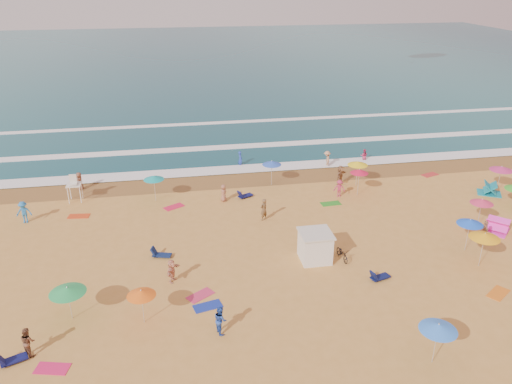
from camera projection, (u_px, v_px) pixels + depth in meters
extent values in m
plane|color=gold|center=(234.00, 246.00, 36.45)|extent=(220.00, 220.00, 0.00)
cube|color=#0C4756|center=(184.00, 60.00, 112.00)|extent=(220.00, 140.00, 0.18)
plane|color=olive|center=(217.00, 181.00, 47.69)|extent=(220.00, 220.00, 0.00)
cube|color=white|center=(214.00, 171.00, 49.90)|extent=(200.00, 2.20, 0.05)
cube|color=white|center=(208.00, 148.00, 56.19)|extent=(200.00, 1.60, 0.05)
cube|color=white|center=(201.00, 124.00, 65.19)|extent=(200.00, 1.20, 0.05)
cube|color=white|center=(315.00, 247.00, 34.38)|extent=(2.00, 2.00, 2.00)
cube|color=silver|center=(316.00, 233.00, 33.95)|extent=(2.20, 2.20, 0.12)
imported|color=black|center=(342.00, 253.00, 34.63)|extent=(0.77, 1.80, 0.92)
cone|color=#DD315C|center=(482.00, 201.00, 38.35)|extent=(1.75, 1.75, 0.35)
cone|color=orange|center=(141.00, 293.00, 27.75)|extent=(1.63, 1.63, 0.35)
cone|color=yellow|center=(358.00, 163.00, 45.79)|extent=(1.86, 1.86, 0.35)
cone|color=#14A6A9|center=(154.00, 178.00, 42.73)|extent=(1.76, 1.76, 0.35)
cone|color=#CB2D73|center=(501.00, 168.00, 44.39)|extent=(2.02, 2.02, 0.35)
cone|color=blue|center=(470.00, 222.00, 35.00)|extent=(1.82, 1.82, 0.35)
cone|color=blue|center=(272.00, 163.00, 45.92)|extent=(1.77, 1.77, 0.35)
cone|color=#FFAF15|center=(485.00, 236.00, 33.06)|extent=(2.01, 2.01, 0.35)
cone|color=red|center=(359.00, 171.00, 43.79)|extent=(1.60, 1.60, 0.35)
cone|color=#3883FF|center=(438.00, 327.00, 24.76)|extent=(1.91, 1.91, 0.35)
cone|color=green|center=(67.00, 290.00, 28.10)|extent=(2.06, 2.06, 0.35)
cube|color=#101351|center=(14.00, 360.00, 25.58)|extent=(1.42, 1.02, 0.34)
cube|color=navy|center=(162.00, 255.00, 34.99)|extent=(1.40, 0.89, 0.34)
cube|color=#0E1546|center=(380.00, 277.00, 32.47)|extent=(1.40, 0.90, 0.34)
cube|color=#0F134F|center=(246.00, 196.00, 44.19)|extent=(1.42, 1.04, 0.34)
cube|color=#E91D5F|center=(52.00, 369.00, 25.23)|extent=(1.86, 1.24, 0.03)
cube|color=red|center=(79.00, 216.00, 40.86)|extent=(1.79, 1.05, 0.03)
cube|color=#D0315D|center=(200.00, 295.00, 30.91)|extent=(1.89, 1.65, 0.03)
cube|color=#E41C48|center=(174.00, 207.00, 42.46)|extent=(1.90, 1.59, 0.03)
cube|color=#1A30A3|center=(208.00, 306.00, 29.91)|extent=(1.85, 1.23, 0.03)
cube|color=#2E9224|center=(331.00, 204.00, 43.06)|extent=(1.75, 0.96, 0.03)
cube|color=orange|center=(498.00, 293.00, 31.12)|extent=(1.89, 1.67, 0.03)
cube|color=red|center=(430.00, 175.00, 49.13)|extent=(1.89, 1.36, 0.03)
imported|color=#2877BE|center=(24.00, 212.00, 39.49)|extent=(1.19, 0.69, 1.83)
imported|color=brown|center=(80.00, 181.00, 45.55)|extent=(0.68, 0.90, 1.66)
imported|color=brown|center=(28.00, 341.00, 25.90)|extent=(1.00, 1.00, 1.64)
imported|color=brown|center=(264.00, 209.00, 39.92)|extent=(0.81, 0.75, 1.85)
imported|color=#996A46|center=(340.00, 175.00, 46.52)|extent=(1.55, 1.71, 1.89)
imported|color=#E39677|center=(172.00, 271.00, 32.02)|extent=(1.13, 1.51, 1.59)
imported|color=tan|center=(485.00, 232.00, 36.59)|extent=(0.59, 1.09, 1.78)
imported|color=#A06249|center=(223.00, 193.00, 43.26)|extent=(0.56, 0.79, 1.54)
imported|color=#253FAD|center=(240.00, 159.00, 51.27)|extent=(0.52, 0.71, 1.79)
imported|color=tan|center=(327.00, 160.00, 51.01)|extent=(1.00, 1.36, 1.89)
imported|color=#264AB2|center=(220.00, 320.00, 27.46)|extent=(0.83, 0.96, 1.69)
imported|color=#C93262|center=(364.00, 156.00, 52.68)|extent=(0.89, 0.81, 1.50)
imported|color=#BE2F54|center=(339.00, 188.00, 44.12)|extent=(1.13, 0.82, 1.58)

